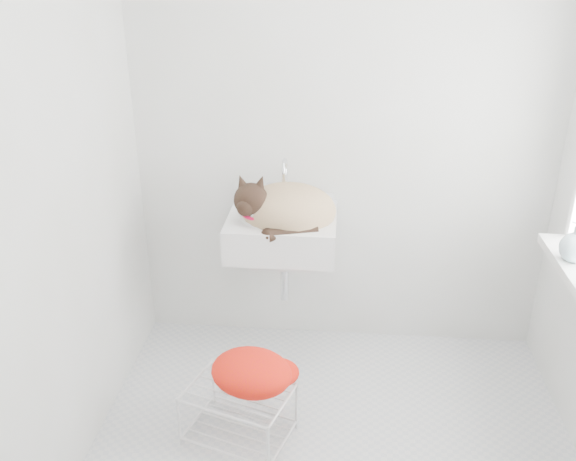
# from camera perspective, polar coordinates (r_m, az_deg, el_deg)

# --- Properties ---
(floor) EXTENTS (2.20, 2.00, 0.02)m
(floor) POSITION_cam_1_polar(r_m,az_deg,el_deg) (2.92, 4.13, -20.37)
(floor) COLOR silver
(floor) RESTS_ON ground
(back_wall) EXTENTS (2.20, 0.02, 2.50)m
(back_wall) POSITION_cam_1_polar(r_m,az_deg,el_deg) (3.17, 5.26, 9.70)
(back_wall) COLOR white
(back_wall) RESTS_ON ground
(left_wall) EXTENTS (0.02, 2.00, 2.50)m
(left_wall) POSITION_cam_1_polar(r_m,az_deg,el_deg) (2.47, -21.34, 3.72)
(left_wall) COLOR white
(left_wall) RESTS_ON ground
(sink) EXTENTS (0.54, 0.47, 0.22)m
(sink) POSITION_cam_1_polar(r_m,az_deg,el_deg) (3.07, -0.53, 1.39)
(sink) COLOR white
(sink) RESTS_ON back_wall
(faucet) EXTENTS (0.20, 0.14, 0.20)m
(faucet) POSITION_cam_1_polar(r_m,az_deg,el_deg) (3.19, -0.22, 4.97)
(faucet) COLOR silver
(faucet) RESTS_ON sink
(cat) EXTENTS (0.49, 0.40, 0.31)m
(cat) POSITION_cam_1_polar(r_m,az_deg,el_deg) (3.04, -0.36, 1.96)
(cat) COLOR tan
(cat) RESTS_ON sink
(wire_rack) EXTENTS (0.52, 0.43, 0.27)m
(wire_rack) POSITION_cam_1_polar(r_m,az_deg,el_deg) (2.92, -4.61, -16.38)
(wire_rack) COLOR silver
(wire_rack) RESTS_ON floor
(towel) EXTENTS (0.44, 0.37, 0.16)m
(towel) POSITION_cam_1_polar(r_m,az_deg,el_deg) (2.84, -3.40, -13.84)
(towel) COLOR #C92A00
(towel) RESTS_ON wire_rack
(bottle_c) EXTENTS (0.18, 0.18, 0.17)m
(bottle_c) POSITION_cam_1_polar(r_m,az_deg,el_deg) (2.91, 24.99, -2.51)
(bottle_c) COLOR silver
(bottle_c) RESTS_ON windowsill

